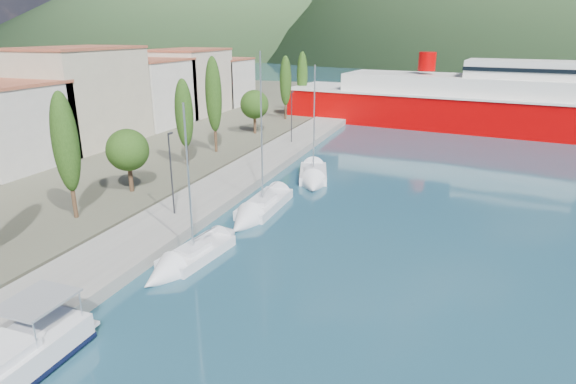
% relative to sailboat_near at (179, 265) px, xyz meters
% --- Properties ---
extents(ground, '(1400.00, 1400.00, 0.00)m').
position_rel_sailboat_near_xyz_m(ground, '(4.73, 112.32, -0.29)').
color(ground, '#214A5D').
extents(quay, '(5.00, 88.00, 0.80)m').
position_rel_sailboat_near_xyz_m(quay, '(-4.27, 18.32, 0.11)').
color(quay, gray).
rests_on(quay, ground).
extents(land_strip, '(70.00, 148.00, 0.70)m').
position_rel_sailboat_near_xyz_m(land_strip, '(-42.27, 28.32, 0.06)').
color(land_strip, '#565644').
rests_on(land_strip, ground).
extents(town_buildings, '(9.20, 69.20, 11.30)m').
position_rel_sailboat_near_xyz_m(town_buildings, '(-27.27, 29.22, 5.27)').
color(town_buildings, '#C0B09C').
rests_on(town_buildings, land_strip).
extents(tree_row, '(3.75, 61.53, 10.49)m').
position_rel_sailboat_near_xyz_m(tree_row, '(-10.75, 24.51, 5.36)').
color(tree_row, '#47301E').
rests_on(tree_row, land_strip).
extents(lamp_posts, '(0.15, 47.52, 6.06)m').
position_rel_sailboat_near_xyz_m(lamp_posts, '(-4.27, 7.89, 3.79)').
color(lamp_posts, '#2D2D33').
rests_on(lamp_posts, quay).
extents(sailboat_near, '(3.17, 7.69, 10.73)m').
position_rel_sailboat_near_xyz_m(sailboat_near, '(0.00, 0.00, 0.00)').
color(sailboat_near, silver).
rests_on(sailboat_near, ground).
extents(sailboat_mid, '(2.43, 9.23, 13.28)m').
position_rel_sailboat_near_xyz_m(sailboat_mid, '(0.81, 9.32, 0.03)').
color(sailboat_mid, silver).
rests_on(sailboat_mid, ground).
extents(sailboat_far, '(4.77, 8.42, 11.80)m').
position_rel_sailboat_near_xyz_m(sailboat_far, '(2.48, 19.33, 0.04)').
color(sailboat_far, silver).
rests_on(sailboat_far, ground).
extents(ferry, '(58.04, 18.85, 11.32)m').
position_rel_sailboat_near_xyz_m(ferry, '(17.23, 53.55, 3.15)').
color(ferry, '#AF0001').
rests_on(ferry, ground).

